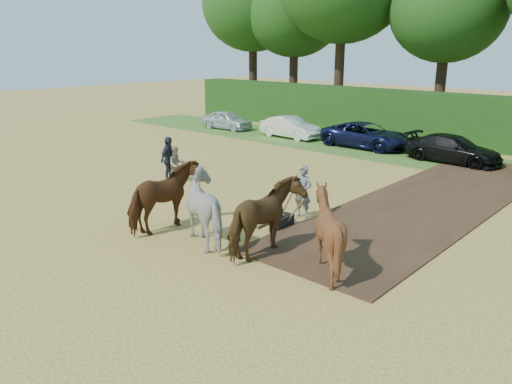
{
  "coord_description": "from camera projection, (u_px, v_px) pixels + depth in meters",
  "views": [
    {
      "loc": [
        8.63,
        -10.8,
        5.63
      ],
      "look_at": [
        -1.08,
        -0.1,
        1.4
      ],
      "focal_mm": 35.0,
      "sensor_mm": 36.0,
      "label": 1
    }
  ],
  "objects": [
    {
      "name": "ground",
      "position": [
        285.0,
        243.0,
        14.82
      ],
      "size": [
        120.0,
        120.0,
        0.0
      ],
      "primitive_type": "plane",
      "color": "gold",
      "rests_on": "ground"
    },
    {
      "name": "earth_strip",
      "position": [
        432.0,
        201.0,
        18.82
      ],
      "size": [
        4.5,
        17.0,
        0.05
      ],
      "primitive_type": "cube",
      "color": "#472D1C",
      "rests_on": "ground"
    },
    {
      "name": "spectator_far",
      "position": [
        169.0,
        159.0,
        21.35
      ],
      "size": [
        0.87,
        1.24,
        1.95
      ],
      "primitive_type": "imported",
      "rotation": [
        0.0,
        0.0,
        1.95
      ],
      "color": "#242430",
      "rests_on": "ground"
    },
    {
      "name": "hedgerow",
      "position": [
        496.0,
        124.0,
        27.55
      ],
      "size": [
        46.0,
        1.6,
        3.0
      ],
      "primitive_type": "cube",
      "color": "#14380F",
      "rests_on": "ground"
    },
    {
      "name": "plough_team",
      "position": [
        241.0,
        213.0,
        14.21
      ],
      "size": [
        7.09,
        5.46,
        2.15
      ],
      "color": "#5A2A16",
      "rests_on": "ground"
    },
    {
      "name": "grass_verge",
      "position": [
        462.0,
        164.0,
        24.77
      ],
      "size": [
        50.0,
        5.0,
        0.03
      ],
      "primitive_type": "cube",
      "color": "#38601E",
      "rests_on": "ground"
    },
    {
      "name": "spectator_near",
      "position": [
        176.0,
        164.0,
        21.36
      ],
      "size": [
        0.81,
        0.91,
        1.55
      ],
      "primitive_type": "imported",
      "rotation": [
        0.0,
        0.0,
        1.22
      ],
      "color": "beige",
      "rests_on": "ground"
    }
  ]
}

